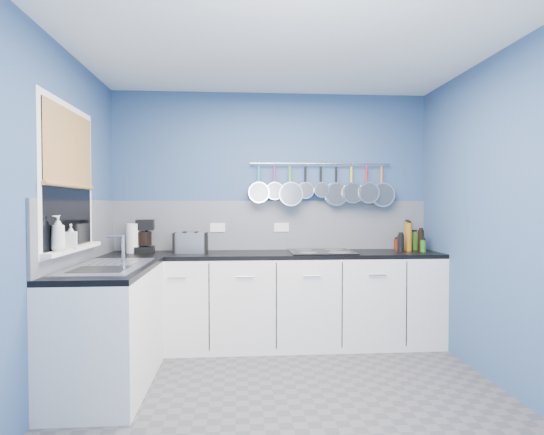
{
  "coord_description": "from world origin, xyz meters",
  "views": [
    {
      "loc": [
        -0.33,
        -3.04,
        1.36
      ],
      "look_at": [
        -0.05,
        0.75,
        1.25
      ],
      "focal_mm": 29.31,
      "sensor_mm": 36.0,
      "label": 1
    }
  ],
  "objects": [
    {
      "name": "hob",
      "position": [
        0.46,
        1.18,
        0.91
      ],
      "size": [
        0.61,
        0.54,
        0.01
      ],
      "primitive_type": "cube",
      "color": "black",
      "rests_on": "worktop_back"
    },
    {
      "name": "mixer_tap",
      "position": [
        -1.14,
        0.12,
        1.03
      ],
      "size": [
        0.12,
        0.08,
        0.26
      ],
      "primitive_type": null,
      "color": "silver",
      "rests_on": "worktop_left"
    },
    {
      "name": "coffee_maker",
      "position": [
        -1.24,
        1.3,
        1.06
      ],
      "size": [
        0.2,
        0.22,
        0.32
      ],
      "primitive_type": null,
      "rotation": [
        0.0,
        0.0,
        0.12
      ],
      "color": "black",
      "rests_on": "worktop_back"
    },
    {
      "name": "pan_5",
      "position": [
        0.66,
        1.44,
        1.56
      ],
      "size": [
        0.24,
        0.07,
        0.43
      ],
      "primitive_type": null,
      "color": "silver",
      "rests_on": "pot_rail"
    },
    {
      "name": "floor",
      "position": [
        0.0,
        0.0,
        -0.01
      ],
      "size": [
        3.2,
        3.0,
        0.02
      ],
      "primitive_type": "cube",
      "color": "#47474C",
      "rests_on": "ground"
    },
    {
      "name": "ceiling",
      "position": [
        0.0,
        0.0,
        2.51
      ],
      "size": [
        3.2,
        3.0,
        0.02
      ],
      "primitive_type": "cube",
      "color": "white",
      "rests_on": "ground"
    },
    {
      "name": "wall_back",
      "position": [
        0.0,
        1.51,
        1.25
      ],
      "size": [
        3.2,
        0.02,
        2.5
      ],
      "primitive_type": "cube",
      "color": "#304C76",
      "rests_on": "ground"
    },
    {
      "name": "pan_6",
      "position": [
        0.82,
        1.44,
        1.58
      ],
      "size": [
        0.22,
        0.1,
        0.41
      ],
      "primitive_type": null,
      "color": "silver",
      "rests_on": "pot_rail"
    },
    {
      "name": "backsplash_left",
      "position": [
        -1.59,
        0.6,
        1.15
      ],
      "size": [
        0.02,
        1.8,
        0.5
      ],
      "primitive_type": "cube",
      "color": "gray",
      "rests_on": "wall_left"
    },
    {
      "name": "soap_bottle_a",
      "position": [
        -1.53,
        -0.01,
        1.17
      ],
      "size": [
        0.12,
        0.12,
        0.24
      ],
      "primitive_type": "imported",
      "rotation": [
        0.0,
        0.0,
        -0.37
      ],
      "color": "white",
      "rests_on": "window_sill"
    },
    {
      "name": "pot_rail",
      "position": [
        0.5,
        1.45,
        1.78
      ],
      "size": [
        1.45,
        0.02,
        0.02
      ],
      "primitive_type": "cylinder",
      "rotation": [
        0.0,
        1.57,
        0.0
      ],
      "color": "silver",
      "rests_on": "wall_back"
    },
    {
      "name": "condiment_4",
      "position": [
        1.35,
        1.23,
        1.04
      ],
      "size": [
        0.06,
        0.06,
        0.28
      ],
      "primitive_type": "cylinder",
      "color": "#8C5914",
      "rests_on": "worktop_back"
    },
    {
      "name": "sink_unit",
      "position": [
        -1.3,
        0.3,
        0.9
      ],
      "size": [
        0.5,
        0.95,
        0.01
      ],
      "primitive_type": "cube",
      "color": "silver",
      "rests_on": "worktop_left"
    },
    {
      "name": "pan_4",
      "position": [
        0.5,
        1.44,
        1.61
      ],
      "size": [
        0.16,
        0.08,
        0.35
      ],
      "primitive_type": null,
      "color": "silver",
      "rests_on": "pot_rail"
    },
    {
      "name": "paper_towel",
      "position": [
        -1.34,
        1.26,
        1.04
      ],
      "size": [
        0.14,
        0.14,
        0.28
      ],
      "primitive_type": "cylinder",
      "rotation": [
        0.0,
        0.0,
        -0.16
      ],
      "color": "white",
      "rests_on": "worktop_back"
    },
    {
      "name": "socket_left",
      "position": [
        -0.55,
        1.48,
        1.13
      ],
      "size": [
        0.15,
        0.01,
        0.09
      ],
      "primitive_type": "cube",
      "color": "white",
      "rests_on": "backsplash_back"
    },
    {
      "name": "bamboo_blind",
      "position": [
        -1.56,
        0.3,
        1.77
      ],
      "size": [
        0.01,
        0.9,
        0.55
      ],
      "primitive_type": "cube",
      "color": "#956C44",
      "rests_on": "wall_left"
    },
    {
      "name": "backsplash_back",
      "position": [
        0.0,
        1.49,
        1.15
      ],
      "size": [
        3.2,
        0.02,
        0.5
      ],
      "primitive_type": "cube",
      "color": "gray",
      "rests_on": "wall_back"
    },
    {
      "name": "worktop_back",
      "position": [
        0.0,
        1.2,
        0.88
      ],
      "size": [
        3.2,
        0.6,
        0.04
      ],
      "primitive_type": "cube",
      "color": "black",
      "rests_on": "cabinet_run_back"
    },
    {
      "name": "condiment_6",
      "position": [
        1.45,
        1.14,
        0.96
      ],
      "size": [
        0.06,
        0.06,
        0.12
      ],
      "primitive_type": "cylinder",
      "color": "#265919",
      "rests_on": "worktop_back"
    },
    {
      "name": "cabinet_run_back",
      "position": [
        0.0,
        1.2,
        0.43
      ],
      "size": [
        3.2,
        0.6,
        0.86
      ],
      "primitive_type": "cube",
      "color": "white",
      "rests_on": "ground"
    },
    {
      "name": "toaster",
      "position": [
        -0.8,
        1.24,
        1.0
      ],
      "size": [
        0.32,
        0.21,
        0.19
      ],
      "primitive_type": "cube",
      "rotation": [
        0.0,
        0.0,
        -0.15
      ],
      "color": "silver",
      "rests_on": "worktop_back"
    },
    {
      "name": "condiment_1",
      "position": [
        1.36,
        1.32,
        1.04
      ],
      "size": [
        0.06,
        0.06,
        0.29
      ],
      "primitive_type": "cylinder",
      "color": "brown",
      "rests_on": "worktop_back"
    },
    {
      "name": "canister",
      "position": [
        -0.68,
        1.3,
        0.96
      ],
      "size": [
        0.11,
        0.11,
        0.13
      ],
      "primitive_type": "cylinder",
      "rotation": [
        0.0,
        0.0,
        0.33
      ],
      "color": "silver",
      "rests_on": "worktop_back"
    },
    {
      "name": "pan_0",
      "position": [
        -0.13,
        1.44,
        1.58
      ],
      "size": [
        0.21,
        0.1,
        0.4
      ],
      "primitive_type": null,
      "color": "silver",
      "rests_on": "pot_rail"
    },
    {
      "name": "soap_bottle_b",
      "position": [
        -1.53,
        0.21,
        1.14
      ],
      "size": [
        0.09,
        0.1,
        0.17
      ],
      "primitive_type": "imported",
      "rotation": [
        0.0,
        0.0,
        0.23
      ],
      "color": "white",
      "rests_on": "window_sill"
    },
    {
      "name": "cabinet_run_left",
      "position": [
        -1.3,
        0.3,
        0.43
      ],
      "size": [
        0.6,
        1.2,
        0.86
      ],
      "primitive_type": "cube",
      "color": "white",
      "rests_on": "ground"
    },
    {
      "name": "wall_left",
      "position": [
        -1.61,
        0.0,
        1.25
      ],
      "size": [
        0.02,
        3.0,
        2.5
      ],
      "primitive_type": "cube",
      "color": "#304C76",
      "rests_on": "ground"
    },
    {
      "name": "worktop_left",
      "position": [
        -1.3,
        0.3,
        0.88
      ],
      "size": [
        0.6,
        1.2,
        0.04
      ],
      "primitive_type": "cube",
      "color": "black",
      "rests_on": "cabinet_run_left"
    },
    {
      "name": "window_sill",
      "position": [
        -1.55,
        0.3,
        1.04
      ],
      "size": [
        0.1,
        0.98,
        0.03
      ],
      "primitive_type": "cube",
      "color": "white",
      "rests_on": "wall_left"
    },
    {
      "name": "pan_7",
      "position": [
        0.98,
        1.44,
        1.58
      ],
      "size": [
        0.22,
        0.12,
        0.41
      ],
      "primitive_type": null,
      "color": "silver",
      "rests_on": "pot_rail"
    },
    {
      "name": "pan_1",
      "position": [
        0.02,
        1.44,
        1.59
      ],
      "size": [
        0.18,
        0.09,
        0.37
      ],
      "primitive_type": null,
      "color": "silver",
      "rests_on": "pot_rail"
    },
    {
      "name": "window_frame",
      "position": [
        -1.58,
        0.3,
        1.55
      ],
      "size": [
        0.01,
        1.0,
        1.1
      ],
      "primitive_type": "cube",
      "color": "white",
      "rests_on": "wall_left"
    },
    {
      "name": "pan_8",
      "position": [
        1.14,
        1.44,
        1.56
      ],
      "size": [
        0.25,
        0.07,
        0.44
      ],
      "primitive_type": null,
      "color": "silver",
      "rests_on": "pot_rail"
    },
    {
      "name": "pan_2",
      "position": [
        0.18,
        1.44,
        1.56
      ],
      "size": [
        0.24,
        0.13,
        0.43
      ],
      "primitive_type": null,
      "color": "silver",
      "rests_on": "pot_rail"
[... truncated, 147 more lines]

